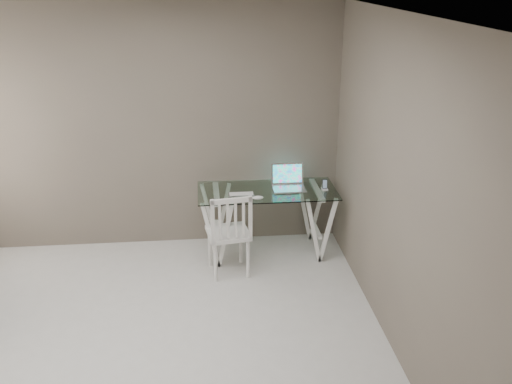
# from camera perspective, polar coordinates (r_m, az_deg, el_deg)

# --- Properties ---
(room) EXTENTS (4.50, 4.52, 2.71)m
(room) POSITION_cam_1_polar(r_m,az_deg,el_deg) (4.12, -12.70, 2.88)
(room) COLOR beige
(room) RESTS_ON ground
(desk) EXTENTS (1.50, 0.70, 0.75)m
(desk) POSITION_cam_1_polar(r_m,az_deg,el_deg) (6.32, 1.08, -2.89)
(desk) COLOR silver
(desk) RESTS_ON ground
(chair) EXTENTS (0.48, 0.48, 0.92)m
(chair) POSITION_cam_1_polar(r_m,az_deg,el_deg) (5.80, -2.66, -3.93)
(chair) COLOR silver
(chair) RESTS_ON ground
(laptop) EXTENTS (0.35, 0.29, 0.25)m
(laptop) POSITION_cam_1_polar(r_m,az_deg,el_deg) (6.25, 3.25, 0.99)
(laptop) COLOR silver
(laptop) RESTS_ON desk
(keyboard) EXTENTS (0.27, 0.12, 0.01)m
(keyboard) POSITION_cam_1_polar(r_m,az_deg,el_deg) (6.07, -1.49, -0.21)
(keyboard) COLOR silver
(keyboard) RESTS_ON desk
(mouse) EXTENTS (0.12, 0.07, 0.04)m
(mouse) POSITION_cam_1_polar(r_m,az_deg,el_deg) (5.93, 0.18, -0.57)
(mouse) COLOR silver
(mouse) RESTS_ON desk
(phone_dock) EXTENTS (0.06, 0.06, 0.12)m
(phone_dock) POSITION_cam_1_polar(r_m,az_deg,el_deg) (6.22, 6.89, 0.50)
(phone_dock) COLOR white
(phone_dock) RESTS_ON desk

